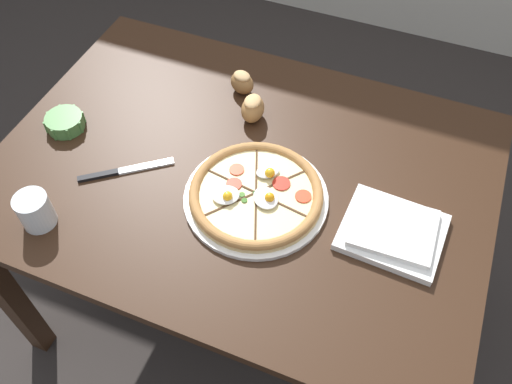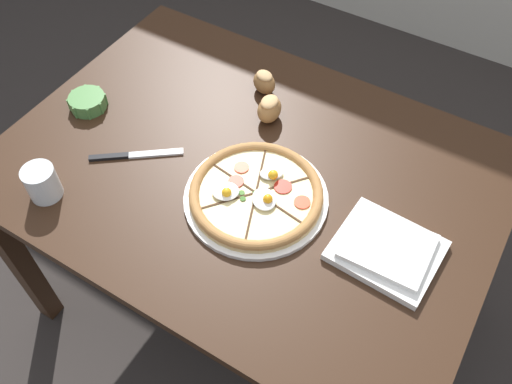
# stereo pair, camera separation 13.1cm
# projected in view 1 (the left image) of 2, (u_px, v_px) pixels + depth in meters

# --- Properties ---
(ground_plane) EXTENTS (12.00, 12.00, 0.00)m
(ground_plane) POSITION_uv_depth(u_px,v_px,m) (246.00, 299.00, 2.01)
(ground_plane) COLOR #2D2826
(dining_table) EXTENTS (1.29, 0.94, 0.75)m
(dining_table) POSITION_uv_depth(u_px,v_px,m) (242.00, 191.00, 1.50)
(dining_table) COLOR #331E11
(dining_table) RESTS_ON ground_plane
(pizza) EXTENTS (0.36, 0.36, 0.06)m
(pizza) POSITION_uv_depth(u_px,v_px,m) (256.00, 194.00, 1.34)
(pizza) COLOR white
(pizza) RESTS_ON dining_table
(ramekin_bowl) EXTENTS (0.11, 0.11, 0.04)m
(ramekin_bowl) POSITION_uv_depth(u_px,v_px,m) (65.00, 122.00, 1.50)
(ramekin_bowl) COLOR #4C8442
(ramekin_bowl) RESTS_ON dining_table
(napkin_folded) EXTENTS (0.25, 0.21, 0.04)m
(napkin_folded) POSITION_uv_depth(u_px,v_px,m) (393.00, 231.00, 1.28)
(napkin_folded) COLOR white
(napkin_folded) RESTS_ON dining_table
(bread_piece_near) EXTENTS (0.07, 0.09, 0.08)m
(bread_piece_near) POSITION_uv_depth(u_px,v_px,m) (253.00, 108.00, 1.50)
(bread_piece_near) COLOR #A3703D
(bread_piece_near) RESTS_ON dining_table
(bread_piece_mid) EXTENTS (0.09, 0.08, 0.07)m
(bread_piece_mid) POSITION_uv_depth(u_px,v_px,m) (242.00, 82.00, 1.58)
(bread_piece_mid) COLOR olive
(bread_piece_mid) RESTS_ON dining_table
(knife_main) EXTENTS (0.21, 0.17, 0.01)m
(knife_main) POSITION_uv_depth(u_px,v_px,m) (125.00, 170.00, 1.41)
(knife_main) COLOR silver
(knife_main) RESTS_ON dining_table
(water_glass) EXTENTS (0.08, 0.08, 0.09)m
(water_glass) POSITION_uv_depth(u_px,v_px,m) (36.00, 212.00, 1.29)
(water_glass) COLOR white
(water_glass) RESTS_ON dining_table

